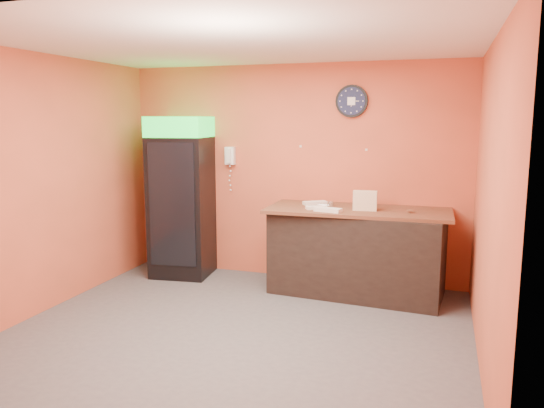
% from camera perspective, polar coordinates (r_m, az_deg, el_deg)
% --- Properties ---
extents(floor, '(4.50, 4.50, 0.00)m').
position_cam_1_polar(floor, '(5.47, -3.65, -13.49)').
color(floor, '#47474C').
rests_on(floor, ground).
extents(back_wall, '(4.50, 0.02, 2.80)m').
position_cam_1_polar(back_wall, '(6.98, 2.29, 3.37)').
color(back_wall, '#D95D3D').
rests_on(back_wall, floor).
extents(left_wall, '(0.02, 4.00, 2.80)m').
position_cam_1_polar(left_wall, '(6.28, -23.26, 1.98)').
color(left_wall, '#D95D3D').
rests_on(left_wall, floor).
extents(right_wall, '(0.02, 4.00, 2.80)m').
position_cam_1_polar(right_wall, '(4.75, 22.29, -0.04)').
color(right_wall, '#D95D3D').
rests_on(right_wall, floor).
extents(ceiling, '(4.50, 4.00, 0.02)m').
position_cam_1_polar(ceiling, '(5.09, -3.98, 17.00)').
color(ceiling, white).
rests_on(ceiling, back_wall).
extents(beverage_cooler, '(0.83, 0.84, 2.13)m').
position_cam_1_polar(beverage_cooler, '(7.19, -9.81, 0.53)').
color(beverage_cooler, black).
rests_on(beverage_cooler, floor).
extents(prep_counter, '(2.07, 1.05, 1.00)m').
position_cam_1_polar(prep_counter, '(6.51, 9.13, -5.21)').
color(prep_counter, black).
rests_on(prep_counter, floor).
extents(wall_clock, '(0.40, 0.06, 0.40)m').
position_cam_1_polar(wall_clock, '(6.75, 8.57, 10.88)').
color(wall_clock, black).
rests_on(wall_clock, back_wall).
extents(wall_phone, '(0.13, 0.11, 0.24)m').
position_cam_1_polar(wall_phone, '(7.19, -4.55, 5.19)').
color(wall_phone, white).
rests_on(wall_phone, back_wall).
extents(butcher_paper, '(2.17, 0.97, 0.04)m').
position_cam_1_polar(butcher_paper, '(6.40, 9.25, -0.68)').
color(butcher_paper, brown).
rests_on(butcher_paper, prep_counter).
extents(sub_roll_stack, '(0.28, 0.11, 0.23)m').
position_cam_1_polar(sub_roll_stack, '(6.27, 9.97, 0.35)').
color(sub_roll_stack, beige).
rests_on(sub_roll_stack, butcher_paper).
extents(wrapped_sandwich_left, '(0.26, 0.21, 0.04)m').
position_cam_1_polar(wrapped_sandwich_left, '(6.31, 4.81, -0.38)').
color(wrapped_sandwich_left, white).
rests_on(wrapped_sandwich_left, butcher_paper).
extents(wrapped_sandwich_mid, '(0.33, 0.19, 0.04)m').
position_cam_1_polar(wrapped_sandwich_mid, '(6.14, 6.04, -0.62)').
color(wrapped_sandwich_mid, white).
rests_on(wrapped_sandwich_mid, butcher_paper).
extents(wrapped_sandwich_right, '(0.31, 0.26, 0.04)m').
position_cam_1_polar(wrapped_sandwich_right, '(6.64, 4.64, 0.12)').
color(wrapped_sandwich_right, white).
rests_on(wrapped_sandwich_right, butcher_paper).
extents(kitchen_tool, '(0.06, 0.06, 0.06)m').
position_cam_1_polar(kitchen_tool, '(6.52, 6.39, 0.03)').
color(kitchen_tool, silver).
rests_on(kitchen_tool, butcher_paper).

